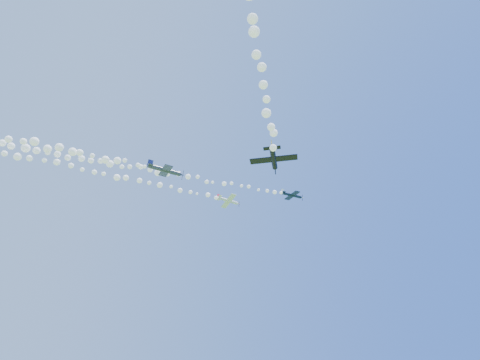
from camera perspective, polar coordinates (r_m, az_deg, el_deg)
plane_white at (r=103.52m, az=-1.66°, el=-2.96°), size 6.42×6.82×2.46m
smoke_trail_white at (r=96.51m, az=-24.51°, el=2.15°), size 77.70×13.07×2.78m
plane_navy at (r=105.91m, az=7.41°, el=-2.15°), size 6.50×6.81×2.32m
smoke_trail_navy at (r=96.28m, az=-17.18°, el=2.13°), size 82.93×22.89×2.59m
plane_grey at (r=78.18m, az=-10.57°, el=1.38°), size 7.37×7.54×2.72m
plane_black at (r=67.24m, az=4.80°, el=3.06°), size 6.94×6.89×2.09m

